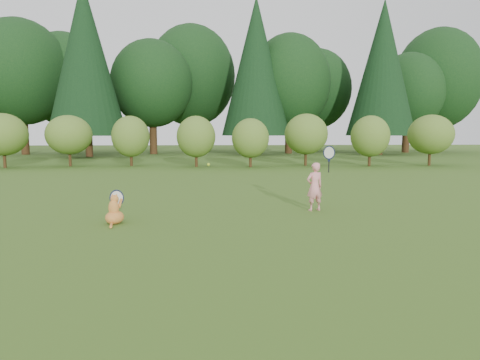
{
  "coord_description": "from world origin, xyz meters",
  "views": [
    {
      "loc": [
        -0.28,
        -7.48,
        1.67
      ],
      "look_at": [
        0.2,
        0.8,
        0.7
      ],
      "focal_mm": 30.0,
      "sensor_mm": 36.0,
      "label": 1
    }
  ],
  "objects": [
    {
      "name": "woodland_backdrop",
      "position": [
        0.0,
        23.0,
        7.5
      ],
      "size": [
        48.0,
        10.0,
        15.0
      ],
      "primitive_type": null,
      "color": "black",
      "rests_on": "ground"
    },
    {
      "name": "tennis_ball",
      "position": [
        -0.48,
        2.09,
        0.93
      ],
      "size": [
        0.07,
        0.07,
        0.07
      ],
      "color": "#B5CA17",
      "rests_on": "ground"
    },
    {
      "name": "child",
      "position": [
        1.83,
        0.98,
        0.55
      ],
      "size": [
        0.6,
        0.36,
        1.57
      ],
      "rotation": [
        0.0,
        0.0,
        3.44
      ],
      "color": "pink",
      "rests_on": "ground"
    },
    {
      "name": "cat",
      "position": [
        -2.19,
        -0.03,
        0.29
      ],
      "size": [
        0.48,
        0.78,
        0.76
      ],
      "rotation": [
        0.0,
        0.0,
        -0.22
      ],
      "color": "#CD5B27",
      "rests_on": "ground"
    },
    {
      "name": "shrub_row",
      "position": [
        0.0,
        13.0,
        1.4
      ],
      "size": [
        28.0,
        3.0,
        2.8
      ],
      "primitive_type": null,
      "color": "#5A7725",
      "rests_on": "ground"
    },
    {
      "name": "ground",
      "position": [
        0.0,
        0.0,
        0.0
      ],
      "size": [
        100.0,
        100.0,
        0.0
      ],
      "primitive_type": "plane",
      "color": "#305417",
      "rests_on": "ground"
    }
  ]
}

